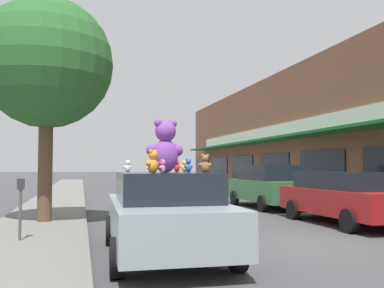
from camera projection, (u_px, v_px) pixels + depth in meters
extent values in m
plane|color=#424244|center=(299.00, 247.00, 8.72)|extent=(260.00, 260.00, 0.00)
cube|color=slate|center=(17.00, 258.00, 7.38)|extent=(2.45, 90.00, 0.12)
cube|color=#19662D|center=(283.00, 138.00, 22.44)|extent=(1.38, 34.17, 0.12)
cube|color=silver|center=(294.00, 128.00, 22.63)|extent=(0.08, 32.54, 0.70)
cube|color=black|center=(321.00, 172.00, 20.05)|extent=(0.06, 3.86, 2.00)
cube|color=black|center=(274.00, 171.00, 24.97)|extent=(0.06, 3.86, 2.00)
cube|color=black|center=(242.00, 170.00, 29.88)|extent=(0.06, 3.86, 2.00)
cube|color=black|center=(219.00, 170.00, 34.80)|extent=(0.06, 3.86, 2.00)
cube|color=black|center=(202.00, 169.00, 39.71)|extent=(0.06, 3.86, 2.00)
cube|color=#8C999E|center=(165.00, 220.00, 7.85)|extent=(2.05, 4.54, 0.71)
cube|color=black|center=(165.00, 187.00, 7.88)|extent=(1.76, 2.52, 0.52)
cylinder|color=black|center=(111.00, 230.00, 8.98)|extent=(0.22, 0.61, 0.61)
cylinder|color=black|center=(197.00, 228.00, 9.38)|extent=(0.22, 0.61, 0.61)
cylinder|color=black|center=(117.00, 258.00, 6.28)|extent=(0.22, 0.61, 0.61)
cylinder|color=black|center=(237.00, 252.00, 6.68)|extent=(0.22, 0.61, 0.61)
ellipsoid|color=purple|center=(165.00, 156.00, 7.83)|extent=(0.53, 0.47, 0.61)
sphere|color=purple|center=(166.00, 131.00, 7.85)|extent=(0.45, 0.45, 0.39)
sphere|color=purple|center=(173.00, 124.00, 7.92)|extent=(0.19, 0.19, 0.16)
sphere|color=purple|center=(158.00, 123.00, 7.80)|extent=(0.19, 0.19, 0.16)
sphere|color=#BA67ED|center=(162.00, 133.00, 8.00)|extent=(0.17, 0.17, 0.15)
sphere|color=purple|center=(177.00, 150.00, 7.97)|extent=(0.26, 0.26, 0.22)
sphere|color=purple|center=(152.00, 150.00, 7.76)|extent=(0.26, 0.26, 0.22)
ellipsoid|color=beige|center=(150.00, 169.00, 8.22)|extent=(0.13, 0.12, 0.13)
sphere|color=beige|center=(151.00, 164.00, 8.22)|extent=(0.11, 0.11, 0.08)
sphere|color=beige|center=(152.00, 162.00, 8.22)|extent=(0.05, 0.05, 0.04)
sphere|color=beige|center=(149.00, 162.00, 8.23)|extent=(0.05, 0.05, 0.04)
sphere|color=white|center=(151.00, 164.00, 8.26)|extent=(0.04, 0.04, 0.03)
sphere|color=beige|center=(153.00, 168.00, 8.21)|extent=(0.07, 0.07, 0.05)
sphere|color=beige|center=(148.00, 168.00, 8.23)|extent=(0.07, 0.07, 0.05)
ellipsoid|color=white|center=(128.00, 168.00, 8.60)|extent=(0.14, 0.14, 0.15)
sphere|color=white|center=(128.00, 163.00, 8.61)|extent=(0.12, 0.12, 0.09)
sphere|color=white|center=(129.00, 161.00, 8.63)|extent=(0.05, 0.05, 0.04)
sphere|color=white|center=(126.00, 161.00, 8.59)|extent=(0.05, 0.05, 0.04)
sphere|color=white|center=(127.00, 163.00, 8.64)|extent=(0.05, 0.05, 0.04)
sphere|color=white|center=(130.00, 167.00, 8.65)|extent=(0.07, 0.07, 0.05)
sphere|color=white|center=(125.00, 167.00, 8.57)|extent=(0.07, 0.07, 0.05)
ellipsoid|color=blue|center=(188.00, 168.00, 8.49)|extent=(0.15, 0.14, 0.17)
sphere|color=blue|center=(188.00, 162.00, 8.49)|extent=(0.13, 0.13, 0.11)
sphere|color=blue|center=(190.00, 159.00, 8.51)|extent=(0.06, 0.06, 0.05)
sphere|color=blue|center=(187.00, 159.00, 8.48)|extent=(0.06, 0.06, 0.05)
sphere|color=#548DFF|center=(187.00, 162.00, 8.53)|extent=(0.05, 0.05, 0.04)
sphere|color=blue|center=(191.00, 166.00, 8.53)|extent=(0.08, 0.08, 0.06)
sphere|color=blue|center=(185.00, 166.00, 8.46)|extent=(0.08, 0.08, 0.06)
ellipsoid|color=pink|center=(163.00, 169.00, 6.94)|extent=(0.14, 0.14, 0.14)
sphere|color=pink|center=(163.00, 163.00, 6.95)|extent=(0.13, 0.13, 0.09)
sphere|color=pink|center=(164.00, 160.00, 6.98)|extent=(0.05, 0.05, 0.04)
sphere|color=pink|center=(162.00, 160.00, 6.92)|extent=(0.05, 0.05, 0.04)
sphere|color=#FFA3DA|center=(161.00, 163.00, 6.96)|extent=(0.05, 0.05, 0.03)
sphere|color=pink|center=(164.00, 167.00, 7.00)|extent=(0.07, 0.07, 0.05)
sphere|color=pink|center=(161.00, 167.00, 6.90)|extent=(0.07, 0.07, 0.05)
ellipsoid|color=teal|center=(153.00, 168.00, 8.49)|extent=(0.13, 0.12, 0.15)
sphere|color=teal|center=(153.00, 163.00, 8.49)|extent=(0.11, 0.11, 0.09)
sphere|color=teal|center=(155.00, 161.00, 8.51)|extent=(0.05, 0.05, 0.04)
sphere|color=teal|center=(152.00, 161.00, 8.48)|extent=(0.05, 0.05, 0.04)
sphere|color=#47CDC6|center=(153.00, 163.00, 8.53)|extent=(0.04, 0.04, 0.04)
sphere|color=teal|center=(156.00, 167.00, 8.52)|extent=(0.06, 0.06, 0.05)
sphere|color=teal|center=(150.00, 167.00, 8.47)|extent=(0.06, 0.06, 0.05)
ellipsoid|color=yellow|center=(185.00, 168.00, 8.81)|extent=(0.12, 0.10, 0.15)
sphere|color=yellow|center=(185.00, 163.00, 8.82)|extent=(0.10, 0.10, 0.09)
sphere|color=yellow|center=(186.00, 161.00, 8.83)|extent=(0.04, 0.04, 0.04)
sphere|color=yellow|center=(183.00, 161.00, 8.81)|extent=(0.04, 0.04, 0.04)
sphere|color=#FFFF4D|center=(184.00, 163.00, 8.85)|extent=(0.04, 0.04, 0.04)
sphere|color=yellow|center=(187.00, 167.00, 8.84)|extent=(0.06, 0.06, 0.05)
sphere|color=yellow|center=(182.00, 167.00, 8.80)|extent=(0.06, 0.06, 0.05)
ellipsoid|color=olive|center=(205.00, 167.00, 7.74)|extent=(0.18, 0.16, 0.21)
sphere|color=olive|center=(205.00, 158.00, 7.75)|extent=(0.15, 0.15, 0.13)
sphere|color=olive|center=(208.00, 155.00, 7.76)|extent=(0.06, 0.06, 0.06)
sphere|color=olive|center=(202.00, 155.00, 7.75)|extent=(0.06, 0.06, 0.06)
sphere|color=tan|center=(205.00, 159.00, 7.81)|extent=(0.06, 0.06, 0.05)
sphere|color=olive|center=(210.00, 165.00, 7.77)|extent=(0.09, 0.09, 0.08)
sphere|color=olive|center=(200.00, 165.00, 7.75)|extent=(0.09, 0.09, 0.08)
ellipsoid|color=red|center=(177.00, 168.00, 8.82)|extent=(0.15, 0.14, 0.15)
sphere|color=red|center=(177.00, 163.00, 8.83)|extent=(0.13, 0.13, 0.10)
sphere|color=red|center=(178.00, 161.00, 8.85)|extent=(0.05, 0.05, 0.04)
sphere|color=red|center=(175.00, 161.00, 8.81)|extent=(0.05, 0.05, 0.04)
sphere|color=#FF4741|center=(176.00, 163.00, 8.86)|extent=(0.05, 0.05, 0.04)
sphere|color=red|center=(179.00, 167.00, 8.87)|extent=(0.07, 0.07, 0.06)
sphere|color=red|center=(174.00, 167.00, 8.79)|extent=(0.07, 0.07, 0.06)
ellipsoid|color=orange|center=(153.00, 166.00, 6.89)|extent=(0.24, 0.24, 0.24)
sphere|color=orange|center=(153.00, 155.00, 6.90)|extent=(0.21, 0.21, 0.15)
sphere|color=orange|center=(155.00, 151.00, 6.95)|extent=(0.09, 0.09, 0.06)
sphere|color=orange|center=(151.00, 151.00, 6.86)|extent=(0.09, 0.09, 0.06)
sphere|color=#FFBA41|center=(150.00, 156.00, 6.94)|extent=(0.08, 0.08, 0.06)
sphere|color=orange|center=(156.00, 163.00, 6.98)|extent=(0.12, 0.12, 0.09)
sphere|color=orange|center=(148.00, 163.00, 6.82)|extent=(0.12, 0.12, 0.09)
cube|color=maroon|center=(347.00, 201.00, 12.17)|extent=(1.88, 4.62, 0.71)
cube|color=black|center=(346.00, 180.00, 12.20)|extent=(1.65, 3.18, 0.48)
cylinder|color=black|center=(293.00, 210.00, 13.30)|extent=(0.20, 0.61, 0.61)
cylinder|color=black|center=(345.00, 208.00, 13.76)|extent=(0.20, 0.61, 0.61)
cylinder|color=black|center=(349.00, 221.00, 10.53)|extent=(0.20, 0.61, 0.61)
cube|color=#336B3D|center=(269.00, 190.00, 17.16)|extent=(1.94, 4.74, 0.80)
cube|color=black|center=(269.00, 172.00, 17.20)|extent=(1.70, 2.89, 0.61)
cylinder|color=black|center=(235.00, 198.00, 18.32)|extent=(0.20, 0.61, 0.61)
cylinder|color=black|center=(275.00, 197.00, 18.80)|extent=(0.20, 0.61, 0.61)
cylinder|color=black|center=(263.00, 204.00, 15.48)|extent=(0.20, 0.61, 0.61)
cylinder|color=black|center=(310.00, 202.00, 15.96)|extent=(0.20, 0.61, 0.61)
cylinder|color=brown|center=(45.00, 169.00, 11.99)|extent=(0.39, 0.39, 2.89)
sphere|color=#286028|center=(47.00, 63.00, 12.15)|extent=(3.71, 3.71, 3.71)
cylinder|color=#4C4C51|center=(20.00, 215.00, 8.85)|extent=(0.06, 0.06, 1.05)
cube|color=#2D2D33|center=(21.00, 184.00, 8.88)|extent=(0.14, 0.10, 0.22)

